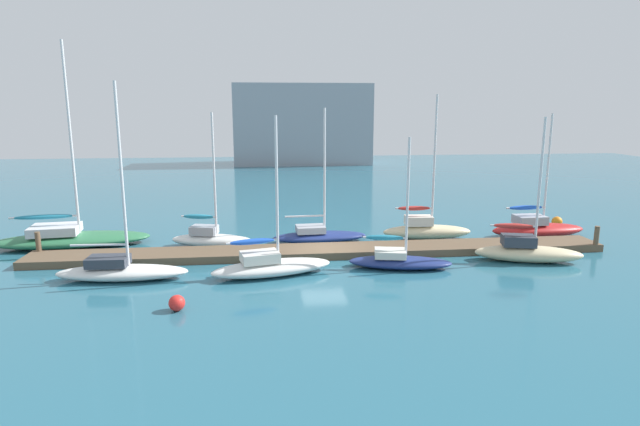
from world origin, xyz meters
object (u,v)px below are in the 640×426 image
Objects in this scene: mooring_buoy_orange at (557,222)px; sailboat_1 at (121,269)px; sailboat_3 at (270,265)px; sailboat_5 at (399,259)px; sailboat_6 at (426,229)px; sailboat_2 at (211,238)px; sailboat_7 at (527,251)px; harbor_building_distant at (302,124)px; sailboat_4 at (319,235)px; sailboat_8 at (537,228)px; sailboat_0 at (70,237)px; mooring_buoy_red at (177,303)px.

sailboat_1 is at bearing -162.76° from mooring_buoy_orange.
sailboat_1 reaches higher than sailboat_3.
sailboat_6 reaches higher than sailboat_5.
sailboat_2 is 6.70m from sailboat_3.
harbor_building_distant reaches higher than sailboat_7.
sailboat_3 is at bearing -96.05° from harbor_building_distant.
sailboat_4 is 14.07m from sailboat_8.
sailboat_4 is (14.87, -0.55, -0.12)m from sailboat_0.
sailboat_8 is at bearing -8.02° from sailboat_0.
sailboat_2 reaches higher than sailboat_5.
sailboat_3 is 1.16× the size of sailboat_5.
sailboat_3 is 21.77m from mooring_buoy_orange.
mooring_buoy_red is 0.03× the size of harbor_building_distant.
sailboat_5 is at bearing 4.09° from sailboat_1.
sailboat_0 is 1.52× the size of sailboat_8.
sailboat_8 reaches higher than mooring_buoy_red.
sailboat_6 reaches higher than sailboat_7.
mooring_buoy_red is (-23.88, -12.70, -0.02)m from mooring_buoy_orange.
harbor_building_distant is at bearing 62.56° from sailboat_0.
mooring_buoy_red is (-6.93, -10.38, -0.11)m from sailboat_4.
harbor_building_distant is at bearing 102.49° from sailboat_8.
sailboat_1 is 1.15× the size of sailboat_4.
mooring_buoy_red is (7.94, -10.93, -0.23)m from sailboat_0.
sailboat_4 reaches higher than mooring_buoy_orange.
sailboat_8 reaches higher than mooring_buoy_orange.
sailboat_4 reaches higher than sailboat_3.
sailboat_0 is at bearing -173.48° from sailboat_2.
sailboat_6 reaches higher than mooring_buoy_orange.
harbor_building_distant reaches higher than sailboat_5.
harbor_building_distant is at bearing 70.94° from sailboat_3.
sailboat_1 reaches higher than sailboat_5.
sailboat_3 is 1.00× the size of sailboat_8.
sailboat_6 is (3.24, 5.70, 0.20)m from sailboat_5.
sailboat_7 is 52.31m from harbor_building_distant.
sailboat_6 reaches higher than sailboat_2.
sailboat_2 is 1.17× the size of sailboat_5.
sailboat_2 reaches higher than sailboat_3.
sailboat_3 is 11.68× the size of mooring_buoy_red.
sailboat_0 is 1.27× the size of sailboat_1.
sailboat_1 is 1.20× the size of sailboat_8.
sailboat_5 is at bearing -25.36° from sailboat_0.
sailboat_8 is 3.82m from mooring_buoy_orange.
sailboat_1 is 0.48× the size of harbor_building_distant.
sailboat_6 is at bearing -3.24° from sailboat_4.
sailboat_5 is (18.42, -6.27, -0.12)m from sailboat_0.
sailboat_6 reaches higher than sailboat_4.
sailboat_8 is at bearing 2.14° from sailboat_6.
mooring_buoy_red is (-0.46, -9.91, -0.23)m from sailboat_2.
harbor_building_distant is (17.34, 45.46, 5.16)m from sailboat_0.
sailboat_8 is (3.40, 5.21, -0.03)m from sailboat_7.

